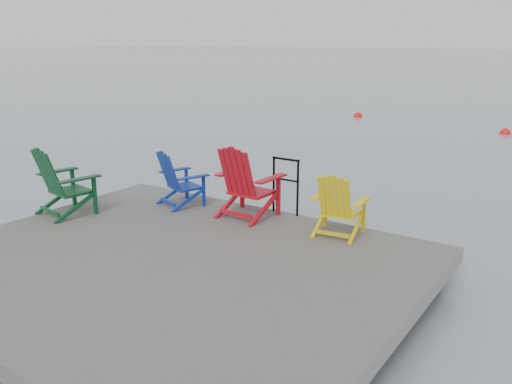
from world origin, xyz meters
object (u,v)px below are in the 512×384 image
Objects in this scene: chair_green at (62,181)px; chair_red at (246,182)px; chair_yellow at (338,204)px; buoy_b at (358,117)px; handrail at (286,180)px; buoy_a at (505,134)px; chair_blue at (178,178)px.

chair_red is at bearing 41.28° from chair_green.
chair_yellow is at bearing 30.77° from chair_green.
handrail is at bearing -70.83° from buoy_b.
buoy_b is at bearing 105.60° from chair_yellow.
chair_yellow is 13.84m from buoy_a.
chair_green is 1.18× the size of chair_yellow.
chair_yellow is at bearing -22.45° from handrail.
chair_yellow is 16.20m from buoy_b.
buoy_b is (-6.02, 1.14, 0.00)m from buoy_a.
chair_yellow is at bearing 23.12° from chair_blue.
buoy_a is (3.87, 15.33, -1.04)m from chair_green.
chair_red is 1.24× the size of chair_yellow.
handrail is at bearing 52.31° from chair_red.
handrail is 3.50m from chair_green.
chair_yellow is (1.55, 0.03, -0.11)m from chair_red.
chair_red is at bearing -129.76° from handrail.
chair_red reaches higher than handrail.
chair_blue is at bearing -172.75° from chair_red.
buoy_a is at bearing 85.76° from chair_green.
chair_red is (1.28, 0.12, 0.10)m from chair_blue.
handrail is at bearing 40.13° from chair_blue.
buoy_b is (-2.16, 16.48, -1.04)m from chair_green.
chair_yellow is (2.83, 0.14, -0.01)m from chair_blue.
chair_green is at bearing -104.15° from buoy_a.
chair_red is at bearing -95.80° from buoy_a.
chair_blue is 2.83m from chair_yellow.
chair_blue reaches higher than handrail.
chair_yellow is (1.14, -0.47, -0.08)m from handrail.
chair_green is at bearing -145.20° from handrail.
chair_green is (-2.87, -2.00, 0.00)m from handrail.
chair_red is at bearing -72.86° from buoy_b.
chair_red is 3.01× the size of buoy_a.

